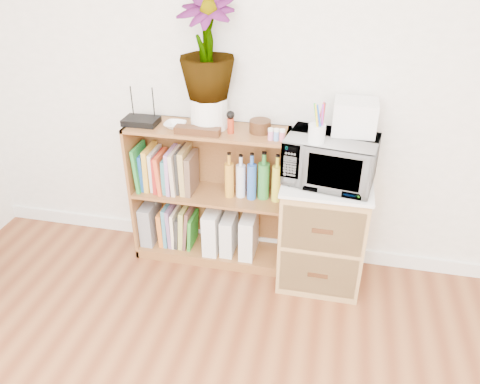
% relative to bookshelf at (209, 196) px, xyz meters
% --- Properties ---
extents(skirting_board, '(4.00, 0.02, 0.10)m').
position_rel_bookshelf_xyz_m(skirting_board, '(0.35, 0.14, -0.42)').
color(skirting_board, white).
rests_on(skirting_board, ground).
extents(bookshelf, '(1.00, 0.30, 0.95)m').
position_rel_bookshelf_xyz_m(bookshelf, '(0.00, 0.00, 0.00)').
color(bookshelf, brown).
rests_on(bookshelf, ground).
extents(wicker_unit, '(0.50, 0.45, 0.70)m').
position_rel_bookshelf_xyz_m(wicker_unit, '(0.75, -0.08, -0.12)').
color(wicker_unit, '#9E7542').
rests_on(wicker_unit, ground).
extents(microwave, '(0.54, 0.41, 0.27)m').
position_rel_bookshelf_xyz_m(microwave, '(0.75, -0.08, 0.38)').
color(microwave, silver).
rests_on(microwave, wicker_unit).
extents(pen_cup, '(0.09, 0.09, 0.10)m').
position_rel_bookshelf_xyz_m(pen_cup, '(0.66, -0.17, 0.57)').
color(pen_cup, white).
rests_on(pen_cup, microwave).
extents(small_appliance, '(0.24, 0.20, 0.19)m').
position_rel_bookshelf_xyz_m(small_appliance, '(0.86, 0.01, 0.61)').
color(small_appliance, white).
rests_on(small_appliance, microwave).
extents(router, '(0.21, 0.14, 0.04)m').
position_rel_bookshelf_xyz_m(router, '(-0.41, -0.02, 0.49)').
color(router, black).
rests_on(router, bookshelf).
extents(white_bowl, '(0.13, 0.13, 0.03)m').
position_rel_bookshelf_xyz_m(white_bowl, '(-0.19, -0.03, 0.49)').
color(white_bowl, white).
rests_on(white_bowl, bookshelf).
extents(plant_pot, '(0.22, 0.22, 0.19)m').
position_rel_bookshelf_xyz_m(plant_pot, '(0.01, 0.02, 0.57)').
color(plant_pot, white).
rests_on(plant_pot, bookshelf).
extents(potted_plant, '(0.33, 0.33, 0.58)m').
position_rel_bookshelf_xyz_m(potted_plant, '(0.01, 0.02, 0.95)').
color(potted_plant, '#417E32').
rests_on(potted_plant, plant_pot).
extents(trinket_box, '(0.27, 0.07, 0.04)m').
position_rel_bookshelf_xyz_m(trinket_box, '(-0.03, -0.10, 0.50)').
color(trinket_box, '#3A210F').
rests_on(trinket_box, bookshelf).
extents(kokeshi_doll, '(0.04, 0.04, 0.09)m').
position_rel_bookshelf_xyz_m(kokeshi_doll, '(0.16, -0.04, 0.52)').
color(kokeshi_doll, '#A02B13').
rests_on(kokeshi_doll, bookshelf).
extents(wooden_bowl, '(0.13, 0.13, 0.07)m').
position_rel_bookshelf_xyz_m(wooden_bowl, '(0.33, 0.01, 0.51)').
color(wooden_bowl, '#351F0E').
rests_on(wooden_bowl, bookshelf).
extents(paint_jars, '(0.12, 0.04, 0.06)m').
position_rel_bookshelf_xyz_m(paint_jars, '(0.44, -0.09, 0.51)').
color(paint_jars, pink).
rests_on(paint_jars, bookshelf).
extents(file_box, '(0.09, 0.23, 0.29)m').
position_rel_bookshelf_xyz_m(file_box, '(-0.43, 0.00, -0.26)').
color(file_box, gray).
rests_on(file_box, bookshelf).
extents(magazine_holder_left, '(0.10, 0.24, 0.31)m').
position_rel_bookshelf_xyz_m(magazine_holder_left, '(0.02, -0.01, -0.25)').
color(magazine_holder_left, silver).
rests_on(magazine_holder_left, bookshelf).
extents(magazine_holder_mid, '(0.08, 0.21, 0.27)m').
position_rel_bookshelf_xyz_m(magazine_holder_mid, '(0.13, -0.01, -0.27)').
color(magazine_holder_mid, silver).
rests_on(magazine_holder_mid, bookshelf).
extents(magazine_holder_right, '(0.09, 0.24, 0.30)m').
position_rel_bookshelf_xyz_m(magazine_holder_right, '(0.27, -0.01, -0.26)').
color(magazine_holder_right, silver).
rests_on(magazine_holder_right, bookshelf).
extents(cookbooks, '(0.38, 0.20, 0.30)m').
position_rel_bookshelf_xyz_m(cookbooks, '(-0.27, 0.00, 0.16)').
color(cookbooks, '#228031').
rests_on(cookbooks, bookshelf).
extents(liquor_bottles, '(0.36, 0.07, 0.31)m').
position_rel_bookshelf_xyz_m(liquor_bottles, '(0.30, 0.00, 0.17)').
color(liquor_bottles, orange).
rests_on(liquor_bottles, bookshelf).
extents(lower_books, '(0.25, 0.19, 0.30)m').
position_rel_bookshelf_xyz_m(lower_books, '(-0.23, 0.00, -0.27)').
color(lower_books, '#CD6924').
rests_on(lower_books, bookshelf).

